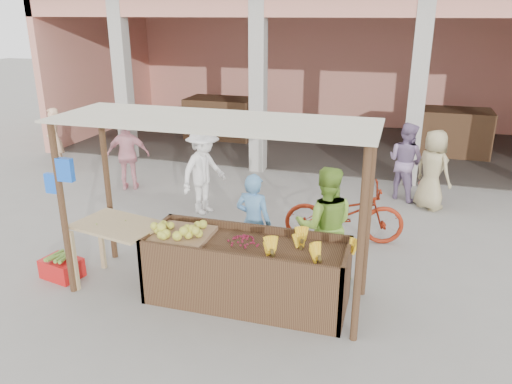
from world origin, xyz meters
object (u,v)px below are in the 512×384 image
(vendor_green, at_px, (325,223))
(motorcycle, at_px, (344,212))
(red_crate, at_px, (62,268))
(vendor_blue, at_px, (253,219))
(fruit_stall, at_px, (247,273))
(side_table, at_px, (118,233))

(vendor_green, height_order, motorcycle, vendor_green)
(red_crate, relative_size, motorcycle, 0.27)
(motorcycle, bearing_deg, vendor_blue, 127.91)
(vendor_blue, distance_m, motorcycle, 1.77)
(fruit_stall, xyz_separation_m, motorcycle, (0.99, 2.18, 0.13))
(red_crate, bearing_deg, fruit_stall, 15.35)
(red_crate, distance_m, vendor_blue, 2.84)
(motorcycle, bearing_deg, fruit_stall, 144.95)
(red_crate, bearing_deg, vendor_blue, 33.87)
(fruit_stall, xyz_separation_m, red_crate, (-2.73, -0.17, -0.26))
(fruit_stall, relative_size, red_crate, 4.82)
(side_table, relative_size, vendor_green, 0.71)
(fruit_stall, bearing_deg, red_crate, -176.52)
(vendor_blue, relative_size, vendor_green, 0.89)
(fruit_stall, distance_m, red_crate, 2.75)
(side_table, xyz_separation_m, motorcycle, (2.79, 2.26, -0.24))
(red_crate, xyz_separation_m, motorcycle, (3.72, 2.35, 0.39))
(side_table, bearing_deg, vendor_blue, 42.05)
(red_crate, relative_size, vendor_blue, 0.34)
(fruit_stall, bearing_deg, vendor_green, 42.30)
(fruit_stall, distance_m, vendor_blue, 0.97)
(side_table, distance_m, motorcycle, 3.60)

